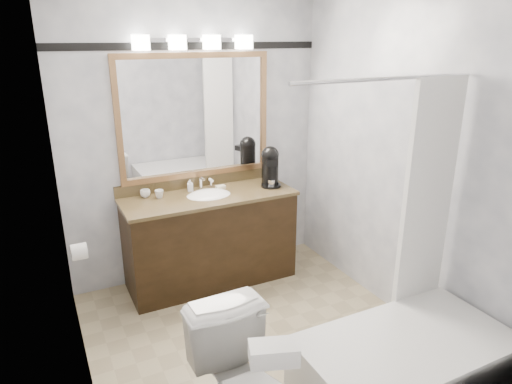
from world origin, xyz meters
TOP-DOWN VIEW (x-y plane):
  - room at (0.00, 0.00)m, footprint 2.42×2.62m
  - vanity at (0.00, 1.02)m, footprint 1.53×0.58m
  - mirror at (0.00, 1.28)m, footprint 1.40×0.04m
  - vanity_light_bar at (0.00, 1.23)m, footprint 1.02×0.14m
  - accent_stripe at (0.00, 1.29)m, footprint 2.40×0.01m
  - bathtub at (0.55, -0.90)m, footprint 1.30×0.75m
  - tp_roll at (-1.14, 0.66)m, footprint 0.11×0.12m
  - tissue_box at (-0.51, -1.12)m, footprint 0.24×0.18m
  - coffee_maker at (0.62, 1.03)m, footprint 0.20×0.24m
  - cup_left at (-0.52, 1.20)m, footprint 0.11×0.11m
  - cup_right at (-0.41, 1.13)m, footprint 0.09×0.09m
  - soap_bottle_a at (-0.11, 1.19)m, footprint 0.06×0.06m
  - soap_bar at (0.16, 1.13)m, footprint 0.09×0.06m

SIDE VIEW (x-z plane):
  - bathtub at x=0.55m, z-range -0.70..1.26m
  - vanity at x=0.00m, z-range -0.04..0.93m
  - tp_roll at x=-1.14m, z-range 0.64..0.76m
  - tissue_box at x=-0.51m, z-range 0.81..0.90m
  - soap_bar at x=0.16m, z-range 0.85..0.88m
  - cup_left at x=-0.52m, z-range 0.85..0.92m
  - cup_right at x=-0.41m, z-range 0.85..0.92m
  - soap_bottle_a at x=-0.11m, z-range 0.85..0.96m
  - coffee_maker at x=0.62m, z-range 0.86..1.22m
  - room at x=0.00m, z-range -0.01..2.51m
  - mirror at x=0.00m, z-range 0.95..2.05m
  - accent_stripe at x=0.00m, z-range 2.07..2.13m
  - vanity_light_bar at x=0.00m, z-range 2.07..2.19m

